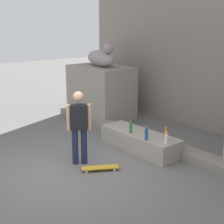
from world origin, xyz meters
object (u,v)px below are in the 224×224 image
Objects in this scene: bottle_orange at (166,134)px; bottle_blue at (146,134)px; bottle_clear at (166,138)px; bottle_green at (131,128)px; statue_reclining_left at (101,58)px; skater at (79,125)px; skateboard at (100,168)px.

bottle_blue is (-0.29, -0.35, 0.00)m from bottle_orange.
bottle_green is (-1.04, -0.13, 0.02)m from bottle_clear.
bottle_orange is 0.99× the size of bottle_blue.
statue_reclining_left is 4.12m from skater.
bottle_orange is at bearing 133.98° from bottle_clear.
skater is at bearing -118.10° from bottle_blue.
bottle_clear is at bearing -46.02° from bottle_orange.
skateboard is 1.74m from bottle_orange.
bottle_blue is at bearing -176.06° from skater.
bottle_blue is at bearing -157.56° from bottle_clear.
skateboard is 1.37m from bottle_blue.
bottle_blue reaches higher than bottle_green.
statue_reclining_left is 4.75m from skateboard.
bottle_clear is (3.99, -1.27, -1.42)m from statue_reclining_left.
statue_reclining_left is 4.42m from bottle_clear.
skateboard is 2.86× the size of bottle_clear.
bottle_clear is (0.59, 1.44, 0.50)m from skateboard.
statue_reclining_left is 2.12× the size of skateboard.
statue_reclining_left is at bearing -103.20° from skater.
bottle_green is 0.60m from bottle_blue.
bottle_blue reaches higher than skateboard.
bottle_green is 0.97× the size of bottle_orange.
statue_reclining_left is 3.55m from bottle_green.
skater is 6.05× the size of bottle_clear.
bottle_blue is at bearing -5.77° from bottle_green.
statue_reclining_left reaches higher than bottle_clear.
bottle_blue is at bearing -130.33° from bottle_orange.
skater is 5.25× the size of bottle_orange.
statue_reclining_left is 5.28× the size of bottle_orange.
skater is 2.03m from bottle_orange.
statue_reclining_left is 5.43× the size of bottle_green.
bottle_orange is 0.45m from bottle_blue.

